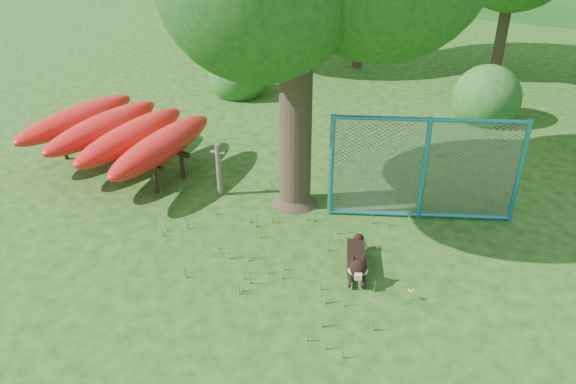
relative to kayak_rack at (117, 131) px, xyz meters
The scene contains 8 objects.
ground 4.99m from the kayak_rack, 23.56° to the right, with size 80.00×80.00×0.00m, color #1A430D.
wooden_post 2.66m from the kayak_rack, ahead, with size 0.31×0.12×1.13m.
kayak_rack is the anchor object (origin of this frame).
husky_dog 6.26m from the kayak_rack, ahead, with size 0.71×1.21×0.57m.
fence_section 6.62m from the kayak_rack, 10.15° to the left, with size 3.24×1.56×3.43m.
wildflower_clump 7.30m from the kayak_rack, 10.27° to the right, with size 0.10×0.08×0.21m.
shrub_left 5.64m from the kayak_rack, 95.21° to the left, with size 1.80×1.80×1.80m, color #1E5C1E.
shrub_mid 9.62m from the kayak_rack, 47.31° to the left, with size 1.80×1.80×1.80m, color #1E5C1E.
Camera 1 is at (4.29, -6.21, 5.67)m, focal length 35.00 mm.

